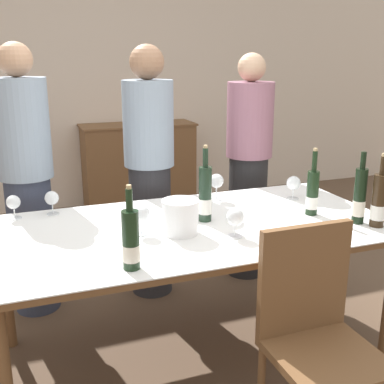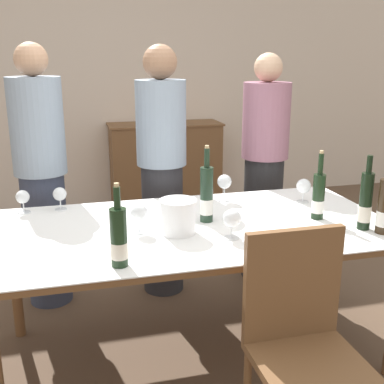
# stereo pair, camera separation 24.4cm
# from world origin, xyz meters

# --- Properties ---
(ground_plane) EXTENTS (12.00, 12.00, 0.00)m
(ground_plane) POSITION_xyz_m (0.00, 0.00, 0.00)
(ground_plane) COLOR brown
(back_wall) EXTENTS (8.00, 0.10, 2.80)m
(back_wall) POSITION_xyz_m (0.00, 3.06, 1.40)
(back_wall) COLOR beige
(back_wall) RESTS_ON ground_plane
(sideboard_cabinet) EXTENTS (1.21, 0.46, 0.91)m
(sideboard_cabinet) POSITION_xyz_m (0.41, 2.77, 0.46)
(sideboard_cabinet) COLOR brown
(sideboard_cabinet) RESTS_ON ground_plane
(dining_table) EXTENTS (2.09, 1.06, 0.76)m
(dining_table) POSITION_xyz_m (0.00, 0.00, 0.70)
(dining_table) COLOR brown
(dining_table) RESTS_ON ground_plane
(ice_bucket) EXTENTS (0.19, 0.19, 0.17)m
(ice_bucket) POSITION_xyz_m (-0.09, -0.09, 0.85)
(ice_bucket) COLOR white
(ice_bucket) RESTS_ON dining_table
(wine_bottle_0) EXTENTS (0.07, 0.07, 0.37)m
(wine_bottle_0) POSITION_xyz_m (0.68, -0.06, 0.88)
(wine_bottle_0) COLOR black
(wine_bottle_0) RESTS_ON dining_table
(wine_bottle_1) EXTENTS (0.06, 0.06, 0.38)m
(wine_bottle_1) POSITION_xyz_m (0.83, -0.27, 0.90)
(wine_bottle_1) COLOR black
(wine_bottle_1) RESTS_ON dining_table
(wine_bottle_2) EXTENTS (0.07, 0.07, 0.36)m
(wine_bottle_2) POSITION_xyz_m (-0.42, -0.40, 0.88)
(wine_bottle_2) COLOR black
(wine_bottle_2) RESTS_ON dining_table
(wine_bottle_3) EXTENTS (0.07, 0.07, 0.41)m
(wine_bottle_3) POSITION_xyz_m (0.09, 0.04, 0.90)
(wine_bottle_3) COLOR #1E3323
(wine_bottle_3) RESTS_ON dining_table
(wine_glass_0) EXTENTS (0.09, 0.09, 0.16)m
(wine_glass_0) POSITION_xyz_m (0.30, 0.38, 0.88)
(wine_glass_0) COLOR white
(wine_glass_0) RESTS_ON dining_table
(wine_glass_1) EXTENTS (0.09, 0.09, 0.15)m
(wine_glass_1) POSITION_xyz_m (-0.28, -0.04, 0.86)
(wine_glass_1) COLOR white
(wine_glass_1) RESTS_ON dining_table
(wine_glass_2) EXTENTS (0.08, 0.08, 0.13)m
(wine_glass_2) POSITION_xyz_m (-0.86, 0.44, 0.85)
(wine_glass_2) COLOR white
(wine_glass_2) RESTS_ON dining_table
(wine_glass_3) EXTENTS (0.09, 0.09, 0.14)m
(wine_glass_3) POSITION_xyz_m (0.75, 0.23, 0.86)
(wine_glass_3) COLOR white
(wine_glass_3) RESTS_ON dining_table
(wine_glass_4) EXTENTS (0.09, 0.09, 0.15)m
(wine_glass_4) POSITION_xyz_m (0.14, -0.23, 0.86)
(wine_glass_4) COLOR white
(wine_glass_4) RESTS_ON dining_table
(wine_glass_5) EXTENTS (0.08, 0.08, 0.13)m
(wine_glass_5) POSITION_xyz_m (-0.66, 0.44, 0.85)
(wine_glass_5) COLOR white
(wine_glass_5) RESTS_ON dining_table
(chair_near_front) EXTENTS (0.42, 0.42, 0.95)m
(chair_near_front) POSITION_xyz_m (0.26, -0.76, 0.54)
(chair_near_front) COLOR brown
(chair_near_front) RESTS_ON ground_plane
(person_host) EXTENTS (0.33, 0.33, 1.69)m
(person_host) POSITION_xyz_m (-0.78, 0.84, 0.85)
(person_host) COLOR #383F56
(person_host) RESTS_ON ground_plane
(person_guest_left) EXTENTS (0.33, 0.33, 1.68)m
(person_guest_left) POSITION_xyz_m (0.00, 0.81, 0.85)
(person_guest_left) COLOR #2D2D33
(person_guest_left) RESTS_ON ground_plane
(person_guest_right) EXTENTS (0.33, 0.33, 1.63)m
(person_guest_right) POSITION_xyz_m (0.75, 0.84, 0.82)
(person_guest_right) COLOR #262628
(person_guest_right) RESTS_ON ground_plane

